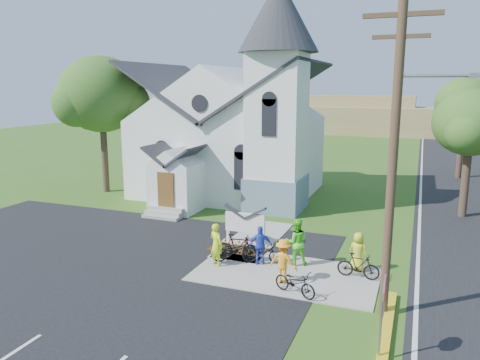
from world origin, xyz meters
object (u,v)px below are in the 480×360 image
at_px(bike_0, 234,250).
at_px(bike_2, 263,251).
at_px(church_sign, 245,223).
at_px(stop_sign, 384,299).
at_px(utility_pole, 396,148).
at_px(bike_1, 238,247).
at_px(cyclist_0, 216,244).
at_px(cyclist_4, 358,252).
at_px(cyclist_2, 261,245).
at_px(cyclist_3, 283,261).
at_px(bike_3, 358,266).
at_px(cyclist_1, 296,242).
at_px(bike_4, 295,283).

distance_m(bike_0, bike_2, 1.20).
distance_m(church_sign, stop_sign, 9.97).
height_order(utility_pole, bike_1, utility_pole).
relative_size(utility_pole, cyclist_0, 5.70).
bearing_deg(utility_pole, cyclist_4, 111.61).
relative_size(cyclist_2, cyclist_3, 0.97).
distance_m(bike_1, bike_3, 4.95).
relative_size(utility_pole, bike_2, 6.10).
relative_size(cyclist_1, bike_2, 1.17).
xyz_separation_m(church_sign, bike_1, (0.44, -2.05, -0.42)).
height_order(bike_0, cyclist_2, cyclist_2).
distance_m(utility_pole, bike_0, 8.20).
distance_m(utility_pole, cyclist_0, 8.28).
bearing_deg(cyclist_4, church_sign, 1.89).
relative_size(cyclist_3, cyclist_4, 1.05).
distance_m(church_sign, bike_0, 2.40).
bearing_deg(cyclist_0, cyclist_1, -132.82).
relative_size(bike_1, bike_3, 1.16).
xyz_separation_m(utility_pole, bike_3, (-1.18, 2.56, -4.87)).
xyz_separation_m(stop_sign, cyclist_3, (-3.80, 3.90, -0.91)).
bearing_deg(cyclist_0, bike_3, -147.72).
bearing_deg(bike_0, utility_pole, -130.95).
bearing_deg(cyclist_2, bike_4, 112.09).
distance_m(cyclist_1, bike_4, 2.89).
bearing_deg(bike_0, cyclist_4, -99.28).
height_order(cyclist_0, bike_3, cyclist_0).
xyz_separation_m(utility_pole, cyclist_4, (-1.30, 3.29, -4.57)).
xyz_separation_m(bike_1, cyclist_4, (4.82, 0.63, 0.23)).
distance_m(stop_sign, bike_1, 8.27).
distance_m(bike_0, bike_4, 3.75).
height_order(bike_2, bike_3, bike_3).
relative_size(church_sign, cyclist_2, 1.37).
bearing_deg(bike_2, cyclist_2, -175.45).
relative_size(cyclist_0, bike_2, 1.07).
distance_m(church_sign, bike_3, 5.81).
relative_size(stop_sign, bike_3, 1.54).
bearing_deg(cyclist_2, bike_1, -25.43).
relative_size(utility_pole, cyclist_2, 6.23).
height_order(church_sign, cyclist_3, same).
bearing_deg(church_sign, stop_sign, -48.12).
height_order(bike_1, bike_3, bike_1).
distance_m(cyclist_1, bike_3, 2.64).
distance_m(utility_pole, cyclist_4, 5.78).
height_order(cyclist_2, bike_3, cyclist_2).
xyz_separation_m(bike_2, cyclist_4, (3.78, 0.40, 0.35)).
xyz_separation_m(bike_0, cyclist_1, (2.43, 0.68, 0.46)).
height_order(cyclist_1, cyclist_4, cyclist_1).
height_order(church_sign, cyclist_4, church_sign).
distance_m(bike_2, cyclist_3, 2.20).
relative_size(church_sign, utility_pole, 0.22).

